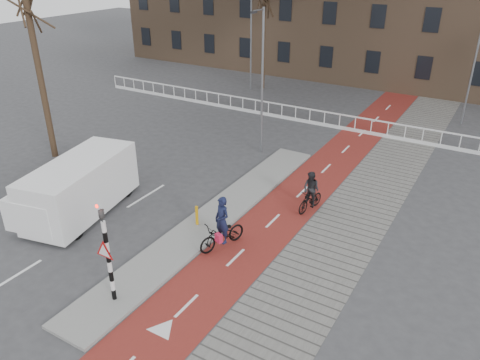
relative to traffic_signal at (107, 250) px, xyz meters
The scene contains 15 objects.
ground 2.90m from the traffic_signal, 73.47° to the left, with size 120.00×120.00×0.00m, color #38383A.
bike_lane 12.36m from the traffic_signal, 80.09° to the left, with size 2.50×60.00×0.01m, color maroon.
sidewalk 13.13m from the traffic_signal, 67.82° to the left, with size 3.00×60.00×0.01m, color slate.
curb_island 6.32m from the traffic_signal, 90.95° to the left, with size 1.80×16.00×0.12m, color gray.
traffic_signal is the anchor object (origin of this frame).
bollard 5.27m from the traffic_signal, 93.92° to the left, with size 0.12×0.12×0.82m, color #E59F0C.
cyclist_near 4.73m from the traffic_signal, 73.24° to the left, with size 1.35×2.15×2.10m.
cyclist_far 9.25m from the traffic_signal, 70.56° to the left, with size 0.86×1.70×1.79m.
van 6.34m from the traffic_signal, 145.58° to the left, with size 3.25×5.78×2.34m.
railing 19.60m from the traffic_signal, 103.02° to the left, with size 28.00×0.10×0.99m.
tree_left 13.48m from the traffic_signal, 148.02° to the left, with size 0.32×0.32×8.91m, color #312316.
tree_mid 26.36m from the traffic_signal, 107.80° to the left, with size 0.23×0.23×7.59m, color #312316.
streetlight_near 13.57m from the traffic_signal, 98.04° to the left, with size 0.12×0.12×7.62m, color slate.
streetlight_left 25.87m from the traffic_signal, 109.84° to the left, with size 0.12×0.12×7.85m, color slate.
streetlight_right 25.10m from the traffic_signal, 73.58° to the left, with size 0.12×0.12×8.50m, color slate.
Camera 1 is at (8.83, -10.01, 10.16)m, focal length 35.00 mm.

